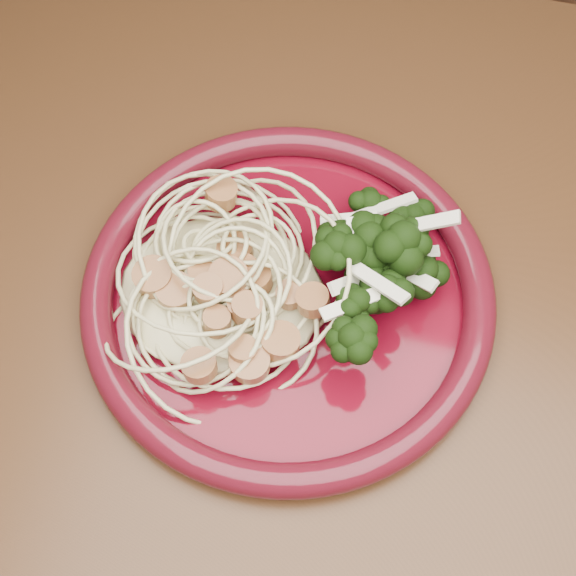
% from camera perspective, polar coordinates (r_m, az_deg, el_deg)
% --- Properties ---
extents(dining_table, '(1.20, 0.80, 0.75)m').
position_cam_1_polar(dining_table, '(0.71, -9.04, -4.31)').
color(dining_table, '#472814').
rests_on(dining_table, ground).
extents(dinner_plate, '(0.38, 0.38, 0.03)m').
position_cam_1_polar(dinner_plate, '(0.60, 0.00, -0.39)').
color(dinner_plate, '#540512').
rests_on(dinner_plate, dining_table).
extents(spaghetti_pile, '(0.18, 0.17, 0.04)m').
position_cam_1_polar(spaghetti_pile, '(0.60, -4.81, 0.18)').
color(spaghetti_pile, beige).
rests_on(spaghetti_pile, dinner_plate).
extents(scallop_cluster, '(0.17, 0.17, 0.05)m').
position_cam_1_polar(scallop_cluster, '(0.56, -5.12, 2.22)').
color(scallop_cluster, '#A36D40').
rests_on(scallop_cluster, spaghetti_pile).
extents(broccoli_pile, '(0.12, 0.17, 0.05)m').
position_cam_1_polar(broccoli_pile, '(0.59, 5.94, 0.62)').
color(broccoli_pile, black).
rests_on(broccoli_pile, dinner_plate).
extents(onion_garnish, '(0.08, 0.11, 0.05)m').
position_cam_1_polar(onion_garnish, '(0.56, 6.23, 2.20)').
color(onion_garnish, '#EDE9CB').
rests_on(onion_garnish, broccoli_pile).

